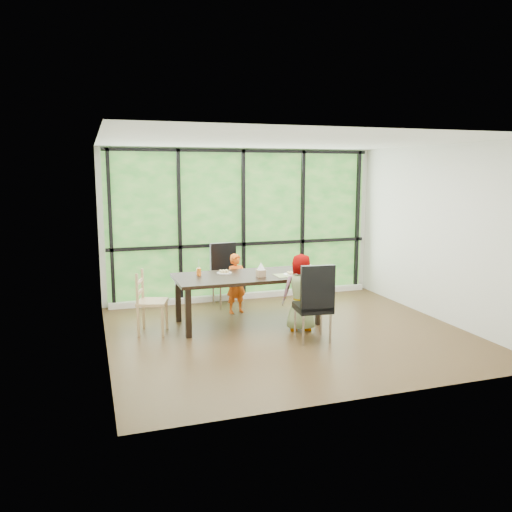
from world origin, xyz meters
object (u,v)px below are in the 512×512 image
at_px(plate_far, 224,273).
at_px(child_toddler, 236,283).
at_px(chair_interior_leather, 313,302).
at_px(white_mug, 309,268).
at_px(green_cup, 309,271).
at_px(dining_table, 248,299).
at_px(chair_window_leather, 227,276).
at_px(orange_cup, 199,272).
at_px(child_older, 302,292).
at_px(chair_end_beech, 152,302).
at_px(tissue_box, 261,273).
at_px(plate_near, 291,274).

bearing_deg(plate_far, child_toddler, 51.98).
distance_m(chair_interior_leather, white_mug, 1.19).
bearing_deg(green_cup, plate_far, 156.47).
distance_m(dining_table, chair_window_leather, 1.05).
xyz_separation_m(child_toddler, plate_far, (-0.30, -0.39, 0.27)).
height_order(chair_window_leather, child_toddler, chair_window_leather).
distance_m(child_toddler, orange_cup, 0.88).
height_order(dining_table, child_older, child_older).
bearing_deg(white_mug, chair_window_leather, 136.70).
bearing_deg(white_mug, chair_end_beech, -178.59).
xyz_separation_m(chair_end_beech, child_older, (2.08, -0.56, 0.11)).
relative_size(child_toddler, tissue_box, 8.14).
height_order(child_older, plate_far, child_older).
bearing_deg(orange_cup, plate_near, -17.00).
distance_m(chair_end_beech, tissue_box, 1.63).
relative_size(chair_window_leather, chair_interior_leather, 1.00).
xyz_separation_m(chair_window_leather, green_cup, (0.92, -1.32, 0.26)).
height_order(plate_near, white_mug, white_mug).
relative_size(child_toddler, plate_near, 4.31).
bearing_deg(dining_table, tissue_box, -50.13).
bearing_deg(tissue_box, plate_far, 137.88).
relative_size(child_toddler, plate_far, 4.27).
bearing_deg(dining_table, plate_far, 142.81).
relative_size(plate_near, white_mug, 2.54).
bearing_deg(plate_far, orange_cup, -175.59).
xyz_separation_m(child_toddler, orange_cup, (-0.71, -0.42, 0.32)).
xyz_separation_m(chair_end_beech, tissue_box, (1.59, -0.16, 0.35)).
bearing_deg(chair_window_leather, chair_end_beech, -147.81).
bearing_deg(green_cup, chair_end_beech, 173.57).
xyz_separation_m(dining_table, child_toddler, (0.00, 0.62, 0.11)).
height_order(dining_table, chair_end_beech, chair_end_beech).
height_order(child_older, orange_cup, child_older).
bearing_deg(chair_window_leather, chair_interior_leather, -78.01).
height_order(child_toddler, orange_cup, child_toddler).
bearing_deg(orange_cup, child_toddler, 30.74).
relative_size(chair_interior_leather, child_toddler, 1.10).
bearing_deg(chair_window_leather, child_toddler, -89.18).
xyz_separation_m(child_older, white_mug, (0.37, 0.62, 0.23)).
relative_size(plate_far, tissue_box, 1.91).
relative_size(chair_window_leather, white_mug, 12.06).
bearing_deg(tissue_box, plate_near, -3.03).
bearing_deg(chair_interior_leather, plate_near, -84.90).
bearing_deg(green_cup, chair_interior_leather, -109.74).
bearing_deg(dining_table, child_older, -41.84).
height_order(chair_end_beech, green_cup, chair_end_beech).
xyz_separation_m(dining_table, tissue_box, (0.15, -0.18, 0.43)).
height_order(child_toddler, plate_near, child_toddler).
distance_m(child_toddler, white_mug, 1.21).
relative_size(green_cup, white_mug, 1.20).
relative_size(chair_end_beech, green_cup, 8.41).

